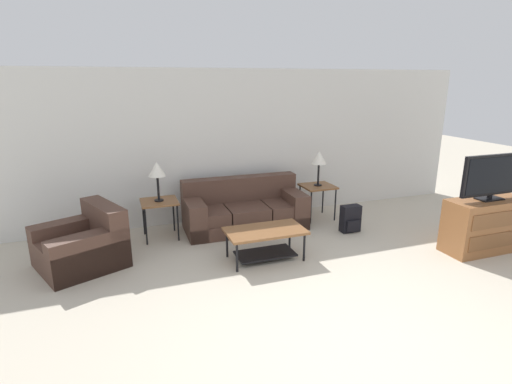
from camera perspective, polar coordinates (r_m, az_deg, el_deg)
name	(u,v)px	position (r m, az deg, el deg)	size (l,w,h in m)	color
ground_plane	(369,351)	(4.10, 15.81, -21.03)	(24.00, 24.00, 0.00)	beige
wall_back	(238,145)	(7.06, -2.60, 6.66)	(9.03, 0.06, 2.60)	silver
couch	(244,211)	(6.70, -1.69, -2.66)	(2.00, 0.90, 0.82)	#4C3328
armchair	(83,246)	(5.84, -23.45, -7.04)	(1.29, 1.28, 0.80)	#4C3328
coffee_table	(265,237)	(5.53, 1.33, -6.49)	(1.08, 0.60, 0.44)	brown
side_table_left	(159,205)	(6.37, -13.64, -1.75)	(0.56, 0.52, 0.61)	brown
side_table_right	(318,189)	(7.17, 8.81, 0.46)	(0.56, 0.52, 0.61)	brown
table_lamp_left	(157,170)	(6.23, -13.97, 3.02)	(0.26, 0.26, 0.61)	black
table_lamp_right	(319,159)	(7.04, 9.00, 4.73)	(0.26, 0.26, 0.61)	black
tv_console	(485,225)	(6.67, 29.91, -4.12)	(1.21, 0.49, 0.78)	#935B33
television	(493,176)	(6.48, 30.78, 1.99)	(1.07, 0.20, 0.65)	black
backpack	(351,219)	(6.72, 13.35, -3.78)	(0.32, 0.24, 0.44)	black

